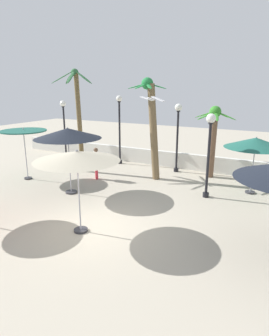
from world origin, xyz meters
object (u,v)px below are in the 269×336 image
(palm_tree_1, at_px, (152,119))
(palm_tree_3, at_px, (78,110))
(seagull_0, at_px, (152,99))
(patio_umbrella_3, at_px, (256,143))
(patio_umbrella_4, at_px, (68,134))
(palm_tree_2, at_px, (213,133))
(patio_umbrella_5, at_px, (24,133))
(lamp_post_2, at_px, (209,143))
(lamp_post_1, at_px, (64,119))
(patio_umbrella_2, at_px, (77,157))
(lamp_post_3, at_px, (119,122))
(lamp_post_0, at_px, (178,128))
(guest_0, at_px, (96,160))

(palm_tree_1, xyz_separation_m, palm_tree_3, (-4.28, -0.73, 0.32))
(palm_tree_1, relative_size, seagull_0, 4.07)
(palm_tree_1, bearing_deg, patio_umbrella_3, 1.15)
(patio_umbrella_4, bearing_deg, seagull_0, 4.39)
(patio_umbrella_3, distance_m, palm_tree_2, 2.88)
(patio_umbrella_4, height_order, patio_umbrella_5, patio_umbrella_4)
(patio_umbrella_5, bearing_deg, lamp_post_2, 12.00)
(patio_umbrella_4, xyz_separation_m, lamp_post_1, (-5.49, 5.86, -0.16))
(patio_umbrella_2, bearing_deg, patio_umbrella_5, 152.08)
(seagull_0, bearing_deg, patio_umbrella_3, 47.26)
(lamp_post_3, bearing_deg, palm_tree_2, -1.26)
(lamp_post_3, bearing_deg, seagull_0, -48.72)
(patio_umbrella_5, relative_size, palm_tree_2, 0.71)
(patio_umbrella_2, distance_m, patio_umbrella_4, 3.99)
(palm_tree_2, height_order, lamp_post_0, lamp_post_0)
(palm_tree_2, height_order, guest_0, palm_tree_2)
(patio_umbrella_3, xyz_separation_m, lamp_post_3, (-8.31, 1.81, 0.32))
(patio_umbrella_3, height_order, patio_umbrella_5, patio_umbrella_5)
(lamp_post_2, relative_size, guest_0, 2.17)
(patio_umbrella_4, relative_size, seagull_0, 2.37)
(patio_umbrella_2, distance_m, palm_tree_1, 6.79)
(patio_umbrella_2, height_order, palm_tree_1, palm_tree_1)
(patio_umbrella_4, height_order, lamp_post_3, lamp_post_3)
(patio_umbrella_5, height_order, lamp_post_1, lamp_post_1)
(patio_umbrella_2, xyz_separation_m, patio_umbrella_5, (-6.35, 3.37, -0.14))
(palm_tree_3, height_order, lamp_post_0, palm_tree_3)
(patio_umbrella_3, relative_size, lamp_post_0, 0.70)
(lamp_post_0, bearing_deg, lamp_post_3, 179.35)
(lamp_post_1, bearing_deg, lamp_post_3, -0.09)
(patio_umbrella_5, height_order, palm_tree_2, palm_tree_2)
(lamp_post_0, xyz_separation_m, guest_0, (-3.28, -3.44, -1.56))
(patio_umbrella_4, height_order, lamp_post_1, lamp_post_1)
(patio_umbrella_5, distance_m, palm_tree_1, 6.76)
(lamp_post_2, height_order, seagull_0, seagull_0)
(patio_umbrella_3, height_order, lamp_post_0, lamp_post_0)
(patio_umbrella_2, xyz_separation_m, patio_umbrella_4, (-2.83, 2.81, 0.16))
(seagull_0, bearing_deg, patio_umbrella_4, -175.61)
(lamp_post_0, distance_m, guest_0, 5.01)
(palm_tree_1, xyz_separation_m, lamp_post_0, (0.77, 1.87, -0.64))
(palm_tree_3, bearing_deg, patio_umbrella_5, -120.15)
(patio_umbrella_2, relative_size, lamp_post_0, 0.73)
(patio_umbrella_2, distance_m, seagull_0, 3.75)
(patio_umbrella_4, relative_size, lamp_post_3, 0.71)
(patio_umbrella_2, xyz_separation_m, seagull_0, (1.16, 3.11, 1.74))
(patio_umbrella_4, distance_m, lamp_post_3, 5.91)
(lamp_post_0, xyz_separation_m, lamp_post_2, (2.68, -3.28, -0.13))
(palm_tree_3, distance_m, seagull_0, 6.70)
(palm_tree_2, height_order, lamp_post_3, lamp_post_3)
(palm_tree_2, xyz_separation_m, lamp_post_0, (-2.05, 0.09, 0.17))
(palm_tree_1, relative_size, lamp_post_3, 1.22)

